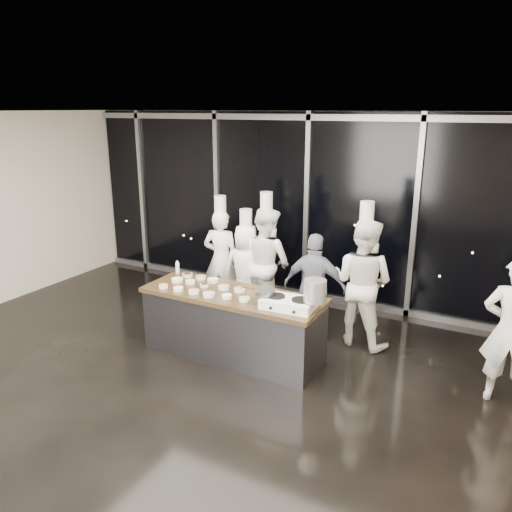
# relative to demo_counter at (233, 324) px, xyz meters

# --- Properties ---
(ground) EXTENTS (9.00, 9.00, 0.00)m
(ground) POSITION_rel_demo_counter_xyz_m (0.00, -0.90, -0.45)
(ground) COLOR black
(ground) RESTS_ON ground
(room_shell) EXTENTS (9.02, 7.02, 3.21)m
(room_shell) POSITION_rel_demo_counter_xyz_m (0.18, -0.90, 1.79)
(room_shell) COLOR beige
(room_shell) RESTS_ON ground
(window_wall) EXTENTS (8.90, 0.11, 3.20)m
(window_wall) POSITION_rel_demo_counter_xyz_m (0.00, 2.53, 1.14)
(window_wall) COLOR black
(window_wall) RESTS_ON ground
(demo_counter) EXTENTS (2.46, 0.86, 0.90)m
(demo_counter) POSITION_rel_demo_counter_xyz_m (0.00, 0.00, 0.00)
(demo_counter) COLOR #3D3D42
(demo_counter) RESTS_ON ground
(stove) EXTENTS (0.66, 0.44, 0.14)m
(stove) POSITION_rel_demo_counter_xyz_m (0.86, -0.12, 0.51)
(stove) COLOR white
(stove) RESTS_ON demo_counter
(frying_pan) EXTENTS (0.47, 0.28, 0.04)m
(frying_pan) POSITION_rel_demo_counter_xyz_m (0.54, -0.13, 0.61)
(frying_pan) COLOR gray
(frying_pan) RESTS_ON stove
(stock_pot) EXTENTS (0.28, 0.28, 0.27)m
(stock_pot) POSITION_rel_demo_counter_xyz_m (1.19, -0.09, 0.72)
(stock_pot) COLOR #B2B2B4
(stock_pot) RESTS_ON stove
(prep_bowls) EXTENTS (1.35, 0.68, 0.05)m
(prep_bowls) POSITION_rel_demo_counter_xyz_m (-0.45, -0.01, 0.47)
(prep_bowls) COLOR silver
(prep_bowls) RESTS_ON demo_counter
(squeeze_bottle) EXTENTS (0.06, 0.06, 0.21)m
(squeeze_bottle) POSITION_rel_demo_counter_xyz_m (-1.14, 0.33, 0.54)
(squeeze_bottle) COLOR white
(squeeze_bottle) RESTS_ON demo_counter
(chef_far_left) EXTENTS (0.67, 0.50, 1.91)m
(chef_far_left) POSITION_rel_demo_counter_xyz_m (-1.03, 1.38, 0.41)
(chef_far_left) COLOR white
(chef_far_left) RESTS_ON ground
(chef_left) EXTENTS (0.87, 0.71, 1.76)m
(chef_left) POSITION_rel_demo_counter_xyz_m (-0.50, 1.27, 0.32)
(chef_left) COLOR white
(chef_left) RESTS_ON ground
(chef_center) EXTENTS (1.04, 0.92, 2.03)m
(chef_center) POSITION_rel_demo_counter_xyz_m (-0.21, 1.39, 0.45)
(chef_center) COLOR white
(chef_center) RESTS_ON ground
(guest) EXTENTS (0.96, 0.48, 1.57)m
(guest) POSITION_rel_demo_counter_xyz_m (0.77, 1.01, 0.33)
(guest) COLOR #131936
(guest) RESTS_ON ground
(chef_right) EXTENTS (0.99, 0.84, 2.06)m
(chef_right) POSITION_rel_demo_counter_xyz_m (1.41, 1.17, 0.47)
(chef_right) COLOR white
(chef_right) RESTS_ON ground
(chef_side) EXTENTS (0.64, 0.42, 1.97)m
(chef_side) POSITION_rel_demo_counter_xyz_m (3.30, 0.49, 0.44)
(chef_side) COLOR white
(chef_side) RESTS_ON ground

